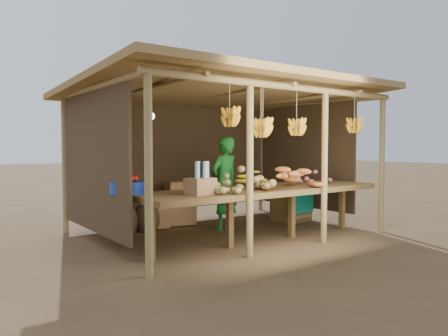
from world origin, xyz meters
TOP-DOWN VIEW (x-y plane):
  - ground at (0.00, 0.00)m, footprint 60.00×60.00m
  - stall_structure at (0.03, -0.05)m, footprint 4.70×3.50m
  - counter at (0.00, -0.95)m, footprint 3.90×1.05m
  - potato_heap at (-0.57, -1.22)m, footprint 1.05×0.80m
  - sweet_potato_heap at (0.19, -1.19)m, footprint 1.19×0.95m
  - onion_heap at (1.05, -0.93)m, footprint 0.96×0.77m
  - banana_pile at (0.06, -0.71)m, footprint 0.65×0.53m
  - tomato_basin at (-1.90, -0.50)m, footprint 0.45×0.45m
  - bottle_box at (-1.21, -1.14)m, footprint 0.37×0.31m
  - vendor at (0.14, 0.18)m, footprint 0.63×0.48m
  - tarp_crate at (1.65, 0.11)m, footprint 0.76×0.68m
  - carton_stack at (-0.43, 0.96)m, footprint 1.09×0.50m
  - burlap_sacks at (-1.20, 0.79)m, footprint 0.83×0.44m

SIDE VIEW (x-z plane):
  - ground at x=0.00m, z-range 0.00..0.00m
  - burlap_sacks at x=-1.20m, z-range -0.04..0.55m
  - tarp_crate at x=1.65m, z-range -0.07..0.75m
  - carton_stack at x=-0.43m, z-range -0.04..0.72m
  - counter at x=0.00m, z-range 0.34..1.14m
  - vendor at x=0.14m, z-range 0.00..1.56m
  - tomato_basin at x=-1.90m, z-range 0.78..1.02m
  - bottle_box at x=-1.21m, z-range 0.75..1.17m
  - banana_pile at x=0.06m, z-range 0.80..1.15m
  - onion_heap at x=1.05m, z-range 0.80..1.16m
  - sweet_potato_heap at x=0.19m, z-range 0.80..1.16m
  - potato_heap at x=-0.57m, z-range 0.80..1.16m
  - stall_structure at x=0.03m, z-range 0.70..3.13m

